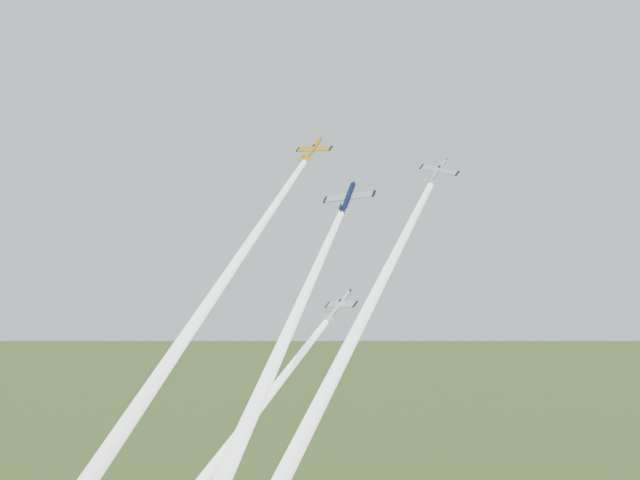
{
  "coord_description": "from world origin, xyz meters",
  "views": [
    {
      "loc": [
        70.98,
        -108.36,
        87.16
      ],
      "look_at": [
        0.0,
        -6.0,
        92.0
      ],
      "focal_mm": 45.0,
      "sensor_mm": 36.0,
      "label": 1
    }
  ],
  "objects_px": {
    "plane_yellow": "(312,150)",
    "plane_navy": "(348,198)",
    "plane_silver_right": "(438,171)",
    "plane_silver_low": "(338,306)"
  },
  "relations": [
    {
      "from": "plane_silver_right",
      "to": "plane_silver_low",
      "type": "xyz_separation_m",
      "value": [
        -12.96,
        -7.9,
        -20.62
      ]
    },
    {
      "from": "plane_yellow",
      "to": "plane_navy",
      "type": "distance_m",
      "value": 20.11
    },
    {
      "from": "plane_silver_low",
      "to": "plane_navy",
      "type": "bearing_deg",
      "value": 102.41
    },
    {
      "from": "plane_yellow",
      "to": "plane_navy",
      "type": "xyz_separation_m",
      "value": [
        14.06,
        -10.27,
        -10.06
      ]
    },
    {
      "from": "plane_navy",
      "to": "plane_silver_low",
      "type": "distance_m",
      "value": 16.84
    },
    {
      "from": "plane_yellow",
      "to": "plane_silver_right",
      "type": "relative_size",
      "value": 1.16
    },
    {
      "from": "plane_navy",
      "to": "plane_silver_right",
      "type": "distance_m",
      "value": 14.42
    },
    {
      "from": "plane_yellow",
      "to": "plane_navy",
      "type": "relative_size",
      "value": 0.87
    },
    {
      "from": "plane_navy",
      "to": "plane_silver_right",
      "type": "bearing_deg",
      "value": 16.32
    },
    {
      "from": "plane_yellow",
      "to": "plane_silver_low",
      "type": "xyz_separation_m",
      "value": [
        13.74,
        -12.42,
        -26.75
      ]
    }
  ]
}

